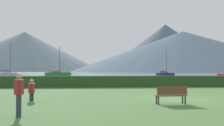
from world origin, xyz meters
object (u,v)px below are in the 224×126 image
at_px(sailboat_slip_4, 9,74).
at_px(sailboat_slip_6, 166,74).
at_px(sailboat_slip_3, 58,74).
at_px(park_bench_near_path, 171,94).
at_px(person_standing_walker, 19,91).
at_px(person_seated_viewer, 32,89).

relative_size(sailboat_slip_4, sailboat_slip_6, 1.20).
distance_m(sailboat_slip_3, park_bench_near_path, 69.79).
xyz_separation_m(sailboat_slip_4, park_bench_near_path, (31.67, -68.63, -0.14)).
relative_size(sailboat_slip_4, person_standing_walker, 6.66).
height_order(sailboat_slip_6, person_seated_viewer, sailboat_slip_6).
xyz_separation_m(park_bench_near_path, person_seated_viewer, (-7.60, 2.05, 0.16)).
xyz_separation_m(person_seated_viewer, person_standing_walker, (0.80, -5.03, 0.29)).
height_order(sailboat_slip_6, park_bench_near_path, sailboat_slip_6).
relative_size(sailboat_slip_6, person_standing_walker, 5.55).
bearing_deg(sailboat_slip_4, person_seated_viewer, -89.57).
height_order(sailboat_slip_4, park_bench_near_path, sailboat_slip_4).
bearing_deg(sailboat_slip_4, sailboat_slip_3, -21.78).
distance_m(sailboat_slip_6, park_bench_near_path, 71.18).
relative_size(sailboat_slip_3, person_standing_walker, 5.85).
height_order(sailboat_slip_4, person_seated_viewer, sailboat_slip_4).
distance_m(sailboat_slip_4, sailboat_slip_6, 51.80).
distance_m(sailboat_slip_6, person_seated_viewer, 71.79).
bearing_deg(sailboat_slip_6, sailboat_slip_3, 168.50).
relative_size(sailboat_slip_3, sailboat_slip_6, 1.05).
relative_size(sailboat_slip_3, person_seated_viewer, 7.73).
distance_m(sailboat_slip_3, sailboat_slip_6, 35.92).
distance_m(sailboat_slip_4, person_seated_viewer, 70.79).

